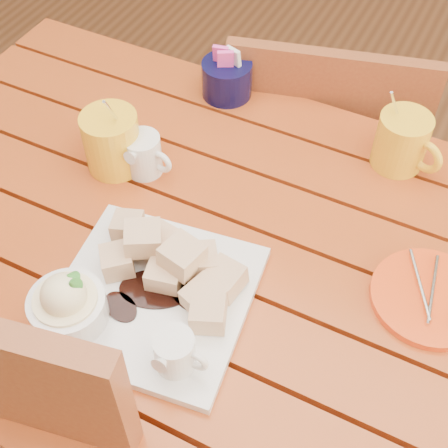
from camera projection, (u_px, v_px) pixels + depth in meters
The scene contains 9 objects.
ground at pixel (210, 427), 1.55m from camera, with size 5.00×5.00×0.00m, color #593019.
table at pixel (203, 279), 1.05m from camera, with size 1.20×0.79×0.75m.
dessert_plate at pixel (136, 293), 0.87m from camera, with size 0.30×0.30×0.11m.
coffee_mug_left at pixel (111, 140), 1.04m from camera, with size 0.13×0.09×0.16m.
coffee_mug_right at pixel (403, 141), 1.04m from camera, with size 0.12×0.09×0.15m.
cream_pitcher at pixel (144, 154), 1.04m from camera, with size 0.09×0.07×0.08m.
sugar_caddy at pixel (227, 78), 1.17m from camera, with size 0.10×0.10×0.10m.
orange_saucer at pixel (430, 298), 0.90m from camera, with size 0.17×0.17×0.02m.
chair_far at pixel (318, 162), 1.47m from camera, with size 0.49×0.49×0.85m.
Camera 1 is at (0.30, -0.52, 1.51)m, focal length 50.00 mm.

